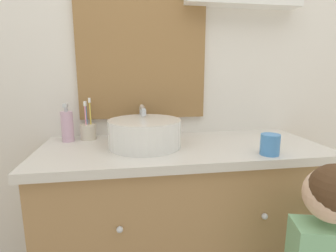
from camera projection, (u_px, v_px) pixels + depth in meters
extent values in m
cube|color=silver|center=(172.00, 52.00, 1.35)|extent=(3.20, 0.06, 2.50)
cube|color=olive|center=(141.00, 6.00, 1.25)|extent=(0.63, 0.02, 1.08)
cube|color=#B2C1CC|center=(141.00, 6.00, 1.24)|extent=(0.57, 0.01, 1.02)
cube|color=#A37A4C|center=(182.00, 232.00, 1.25)|extent=(1.20, 0.46, 0.79)
cube|color=beige|center=(182.00, 149.00, 1.17)|extent=(1.24, 0.50, 0.03)
sphere|color=silver|center=(120.00, 229.00, 0.94)|extent=(0.02, 0.02, 0.02)
sphere|color=silver|center=(265.00, 216.00, 1.02)|extent=(0.02, 0.02, 0.02)
cylinder|color=white|center=(145.00, 133.00, 1.13)|extent=(0.31, 0.31, 0.12)
cylinder|color=silver|center=(145.00, 121.00, 1.12)|extent=(0.26, 0.26, 0.01)
cylinder|color=silver|center=(142.00, 122.00, 1.31)|extent=(0.02, 0.02, 0.15)
cylinder|color=silver|center=(143.00, 108.00, 1.22)|extent=(0.02, 0.14, 0.02)
cylinder|color=silver|center=(144.00, 113.00, 1.16)|extent=(0.02, 0.02, 0.02)
sphere|color=white|center=(159.00, 129.00, 1.33)|extent=(0.06, 0.06, 0.06)
cylinder|color=beige|center=(88.00, 132.00, 1.26)|extent=(0.07, 0.07, 0.07)
cylinder|color=#E5CC4C|center=(90.00, 118.00, 1.25)|extent=(0.01, 0.01, 0.19)
cube|color=white|center=(89.00, 100.00, 1.23)|extent=(0.01, 0.02, 0.02)
cylinder|color=#3884DB|center=(86.00, 119.00, 1.26)|extent=(0.01, 0.01, 0.17)
cube|color=white|center=(86.00, 104.00, 1.24)|extent=(0.01, 0.02, 0.02)
cylinder|color=pink|center=(86.00, 120.00, 1.24)|extent=(0.01, 0.01, 0.17)
cube|color=white|center=(85.00, 104.00, 1.22)|extent=(0.01, 0.02, 0.02)
cylinder|color=#CCA3BC|center=(67.00, 127.00, 1.22)|extent=(0.05, 0.05, 0.14)
cylinder|color=silver|center=(66.00, 109.00, 1.20)|extent=(0.02, 0.02, 0.02)
cube|color=silver|center=(65.00, 105.00, 1.19)|extent=(0.02, 0.03, 0.02)
sphere|color=beige|center=(332.00, 195.00, 0.80)|extent=(0.17, 0.17, 0.17)
sphere|color=#4C331E|center=(336.00, 190.00, 0.78)|extent=(0.16, 0.16, 0.16)
cylinder|color=#7FBC89|center=(322.00, 213.00, 1.01)|extent=(0.11, 0.26, 0.05)
cylinder|color=#E5CC4C|center=(309.00, 189.00, 1.13)|extent=(0.02, 0.05, 0.12)
cylinder|color=#4789D1|center=(270.00, 145.00, 1.02)|extent=(0.07, 0.07, 0.08)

